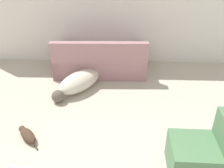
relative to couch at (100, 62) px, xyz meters
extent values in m
cube|color=silver|center=(0.53, 0.63, 0.99)|extent=(7.14, 0.06, 2.51)
cube|color=#A3757A|center=(0.00, 0.05, -0.06)|extent=(1.96, 0.97, 0.40)
cube|color=#A3757A|center=(0.01, -0.35, 0.35)|extent=(1.94, 0.20, 0.43)
cube|color=#A3757A|center=(0.87, 0.07, 0.01)|extent=(0.23, 0.92, 0.54)
cube|color=#A3757A|center=(-0.87, 0.02, 0.01)|extent=(0.23, 0.92, 0.54)
ellipsoid|color=beige|center=(-0.35, -0.71, -0.09)|extent=(0.98, 1.12, 0.34)
sphere|color=brown|center=(-0.68, -1.19, -0.15)|extent=(0.32, 0.32, 0.23)
cylinder|color=beige|center=(0.01, -0.19, -0.23)|extent=(0.19, 0.24, 0.06)
ellipsoid|color=#473323|center=(-0.90, -2.18, -0.20)|extent=(0.39, 0.41, 0.13)
sphere|color=brown|center=(-1.06, -2.01, -0.21)|extent=(0.14, 0.14, 0.10)
cylinder|color=#473323|center=(-0.73, -2.37, -0.25)|extent=(0.09, 0.09, 0.02)
cube|color=#4C754C|center=(1.40, -2.67, -0.04)|extent=(0.68, 0.58, 0.43)
camera|label=1|loc=(0.44, -4.92, 2.29)|focal=40.00mm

